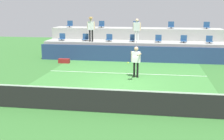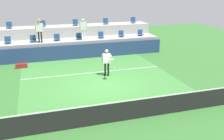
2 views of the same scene
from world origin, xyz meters
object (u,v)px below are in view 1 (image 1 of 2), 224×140
at_px(tennis_player, 136,59).
at_px(tennis_ball, 128,63).
at_px(stadium_chair_upper_far_right, 207,26).
at_px(stadium_chair_lower_mid_left, 109,38).
at_px(stadium_chair_upper_left, 101,25).
at_px(stadium_chair_upper_center, 136,25).
at_px(stadium_chair_lower_center, 133,39).
at_px(equipment_bag, 64,61).
at_px(stadium_chair_lower_mid_right, 158,39).
at_px(stadium_chair_lower_far_left, 62,37).
at_px(stadium_chair_lower_left, 85,38).
at_px(stadium_chair_upper_right, 171,26).
at_px(stadium_chair_upper_far_left, 70,24).
at_px(spectator_with_hat, 91,26).
at_px(stadium_chair_lower_right, 184,40).
at_px(stadium_chair_lower_far_right, 209,40).
at_px(spectator_in_grey, 137,28).

xyz_separation_m(tennis_player, tennis_ball, (-0.21, -2.17, 0.20)).
relative_size(stadium_chair_upper_far_right, tennis_ball, 7.65).
xyz_separation_m(stadium_chair_lower_mid_left, stadium_chair_upper_left, (-0.92, 1.80, 0.85)).
xyz_separation_m(stadium_chair_upper_center, stadium_chair_upper_far_right, (5.31, 0.00, 0.00)).
distance_m(stadium_chair_lower_center, equipment_bag, 5.22).
bearing_deg(stadium_chair_lower_mid_right, tennis_player, -101.46).
bearing_deg(stadium_chair_lower_far_left, stadium_chair_lower_left, 0.00).
distance_m(stadium_chair_lower_center, stadium_chair_upper_right, 3.39).
relative_size(stadium_chair_upper_far_left, spectator_with_hat, 0.29).
bearing_deg(stadium_chair_upper_far_right, tennis_ball, -116.89).
distance_m(stadium_chair_upper_left, equipment_bag, 5.05).
bearing_deg(stadium_chair_upper_center, equipment_bag, -136.89).
xyz_separation_m(stadium_chair_lower_center, stadium_chair_upper_right, (2.74, 1.80, 0.85)).
bearing_deg(stadium_chair_upper_far_right, stadium_chair_lower_right, -134.58).
xyz_separation_m(stadium_chair_lower_mid_right, stadium_chair_upper_center, (-1.77, 1.80, 0.85)).
relative_size(stadium_chair_upper_far_right, tennis_player, 0.31).
bearing_deg(stadium_chair_lower_far_right, equipment_bag, -166.17).
bearing_deg(stadium_chair_lower_far_right, stadium_chair_lower_mid_left, 180.00).
bearing_deg(stadium_chair_lower_mid_left, stadium_chair_upper_far_right, 14.22).
distance_m(stadium_chair_lower_right, stadium_chair_upper_center, 4.06).
height_order(stadium_chair_lower_center, tennis_player, stadium_chair_lower_center).
bearing_deg(stadium_chair_upper_right, stadium_chair_lower_right, -64.91).
bearing_deg(spectator_with_hat, stadium_chair_lower_left, 143.99).
distance_m(stadium_chair_upper_far_right, equipment_bag, 10.88).
bearing_deg(stadium_chair_upper_left, stadium_chair_upper_far_left, 180.00).
bearing_deg(stadium_chair_lower_center, stadium_chair_upper_far_right, 18.57).
height_order(spectator_with_hat, spectator_in_grey, spectator_with_hat).
height_order(stadium_chair_lower_right, stadium_chair_upper_far_left, stadium_chair_upper_far_left).
relative_size(stadium_chair_lower_mid_right, stadium_chair_lower_right, 1.00).
distance_m(stadium_chair_lower_right, tennis_ball, 8.47).
xyz_separation_m(stadium_chair_upper_far_right, equipment_bag, (-9.80, -4.20, -2.16)).
relative_size(stadium_chair_lower_mid_left, stadium_chair_upper_center, 1.00).
relative_size(stadium_chair_lower_center, stadium_chair_lower_right, 1.00).
distance_m(stadium_chair_lower_left, tennis_ball, 8.83).
height_order(stadium_chair_upper_far_right, spectator_with_hat, spectator_with_hat).
distance_m(stadium_chair_upper_right, spectator_with_hat, 6.15).
distance_m(stadium_chair_upper_center, spectator_with_hat, 3.75).
bearing_deg(stadium_chair_lower_left, spectator_in_grey, -5.72).
bearing_deg(stadium_chair_lower_center, tennis_player, -83.35).
height_order(stadium_chair_lower_far_left, stadium_chair_upper_right, stadium_chair_upper_right).
bearing_deg(stadium_chair_upper_far_right, stadium_chair_upper_right, 180.00).
xyz_separation_m(stadium_chair_lower_left, stadium_chair_lower_mid_right, (5.35, 0.00, 0.00)).
xyz_separation_m(stadium_chair_upper_left, stadium_chair_upper_center, (2.71, 0.00, 0.00)).
bearing_deg(stadium_chair_upper_left, stadium_chair_lower_center, -34.09).
xyz_separation_m(stadium_chair_lower_far_right, spectator_in_grey, (-5.03, -0.38, 0.79)).
bearing_deg(stadium_chair_lower_far_right, tennis_player, -129.29).
xyz_separation_m(stadium_chair_lower_mid_left, tennis_player, (2.41, -5.69, -0.43)).
relative_size(spectator_with_hat, tennis_ball, 25.98).
bearing_deg(stadium_chair_lower_mid_right, stadium_chair_upper_far_right, 26.95).
distance_m(stadium_chair_lower_left, spectator_in_grey, 3.93).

